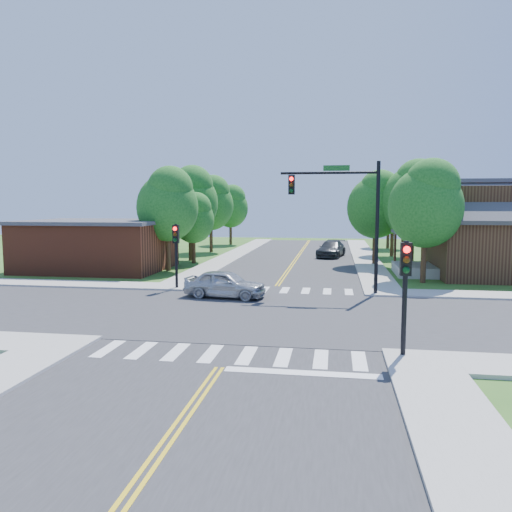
% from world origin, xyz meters
% --- Properties ---
extents(ground, '(100.00, 100.00, 0.00)m').
position_xyz_m(ground, '(0.00, 0.00, 0.00)').
color(ground, '#2E5A1C').
rests_on(ground, ground).
extents(road_ns, '(10.00, 90.00, 0.04)m').
position_xyz_m(road_ns, '(0.00, 0.00, 0.02)').
color(road_ns, '#2D2D30').
rests_on(road_ns, ground).
extents(road_ew, '(90.00, 10.00, 0.04)m').
position_xyz_m(road_ew, '(0.00, 0.00, 0.03)').
color(road_ew, '#2D2D30').
rests_on(road_ew, ground).
extents(intersection_patch, '(10.20, 10.20, 0.06)m').
position_xyz_m(intersection_patch, '(0.00, 0.00, 0.00)').
color(intersection_patch, '#2D2D30').
rests_on(intersection_patch, ground).
extents(sidewalk_ne, '(40.00, 40.00, 0.14)m').
position_xyz_m(sidewalk_ne, '(15.82, 15.82, 0.07)').
color(sidewalk_ne, '#9E9B93').
rests_on(sidewalk_ne, ground).
extents(sidewalk_nw, '(40.00, 40.00, 0.14)m').
position_xyz_m(sidewalk_nw, '(-15.82, 15.82, 0.07)').
color(sidewalk_nw, '#9E9B93').
rests_on(sidewalk_nw, ground).
extents(crosswalk_north, '(8.85, 2.00, 0.01)m').
position_xyz_m(crosswalk_north, '(0.00, 6.20, 0.05)').
color(crosswalk_north, white).
rests_on(crosswalk_north, ground).
extents(crosswalk_south, '(8.85, 2.00, 0.01)m').
position_xyz_m(crosswalk_south, '(0.00, -6.20, 0.05)').
color(crosswalk_south, white).
rests_on(crosswalk_south, ground).
extents(centerline, '(0.30, 90.00, 0.01)m').
position_xyz_m(centerline, '(0.00, 0.00, 0.05)').
color(centerline, yellow).
rests_on(centerline, ground).
extents(stop_bar, '(4.60, 0.45, 0.09)m').
position_xyz_m(stop_bar, '(2.50, -7.60, 0.00)').
color(stop_bar, white).
rests_on(stop_bar, ground).
extents(signal_mast_ne, '(5.30, 0.42, 7.20)m').
position_xyz_m(signal_mast_ne, '(3.91, 5.59, 4.85)').
color(signal_mast_ne, black).
rests_on(signal_mast_ne, ground).
extents(signal_pole_se, '(0.34, 0.42, 3.80)m').
position_xyz_m(signal_pole_se, '(5.60, -5.62, 2.66)').
color(signal_pole_se, black).
rests_on(signal_pole_se, ground).
extents(signal_pole_nw, '(0.34, 0.42, 3.80)m').
position_xyz_m(signal_pole_nw, '(-5.60, 5.58, 2.66)').
color(signal_pole_nw, black).
rests_on(signal_pole_nw, ground).
extents(house_ne, '(13.05, 8.80, 7.11)m').
position_xyz_m(house_ne, '(15.11, 14.23, 3.33)').
color(house_ne, black).
rests_on(house_ne, ground).
extents(building_nw, '(10.40, 8.40, 3.73)m').
position_xyz_m(building_nw, '(-14.20, 13.20, 1.88)').
color(building_nw, brown).
rests_on(building_nw, ground).
extents(tree_e_a, '(4.55, 4.32, 7.73)m').
position_xyz_m(tree_e_a, '(8.97, 10.49, 5.07)').
color(tree_e_a, '#382314').
rests_on(tree_e_a, ground).
extents(tree_e_b, '(4.89, 4.65, 8.32)m').
position_xyz_m(tree_e_b, '(9.29, 17.67, 5.45)').
color(tree_e_b, '#382314').
rests_on(tree_e_b, ground).
extents(tree_e_c, '(4.39, 4.17, 7.46)m').
position_xyz_m(tree_e_c, '(8.76, 26.35, 4.89)').
color(tree_e_c, '#382314').
rests_on(tree_e_c, ground).
extents(tree_e_d, '(4.31, 4.09, 7.33)m').
position_xyz_m(tree_e_d, '(9.27, 34.93, 4.80)').
color(tree_e_d, '#382314').
rests_on(tree_e_d, ground).
extents(tree_w_a, '(4.52, 4.29, 7.68)m').
position_xyz_m(tree_w_a, '(-8.69, 13.35, 5.03)').
color(tree_w_a, '#382314').
rests_on(tree_w_a, ground).
extents(tree_w_b, '(4.85, 4.60, 8.24)m').
position_xyz_m(tree_w_b, '(-8.97, 20.04, 5.40)').
color(tree_w_b, '#382314').
rests_on(tree_w_b, ground).
extents(tree_w_c, '(4.61, 4.38, 7.83)m').
position_xyz_m(tree_w_c, '(-9.04, 27.68, 5.13)').
color(tree_w_c, '#382314').
rests_on(tree_w_c, ground).
extents(tree_w_d, '(4.24, 4.03, 7.21)m').
position_xyz_m(tree_w_d, '(-9.01, 37.15, 4.72)').
color(tree_w_d, '#382314').
rests_on(tree_w_d, ground).
extents(tree_house, '(4.49, 4.26, 7.63)m').
position_xyz_m(tree_house, '(6.62, 19.07, 5.00)').
color(tree_house, '#382314').
rests_on(tree_house, ground).
extents(tree_bldg, '(3.47, 3.30, 5.90)m').
position_xyz_m(tree_bldg, '(-8.14, 18.14, 3.86)').
color(tree_bldg, '#382314').
rests_on(tree_bldg, ground).
extents(car_silver, '(2.89, 4.75, 1.46)m').
position_xyz_m(car_silver, '(-2.28, 3.50, 0.73)').
color(car_silver, '#ADB0B4').
rests_on(car_silver, ground).
extents(car_dgrey, '(3.91, 5.82, 1.47)m').
position_xyz_m(car_dgrey, '(3.07, 24.60, 0.74)').
color(car_dgrey, '#2B2E30').
rests_on(car_dgrey, ground).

